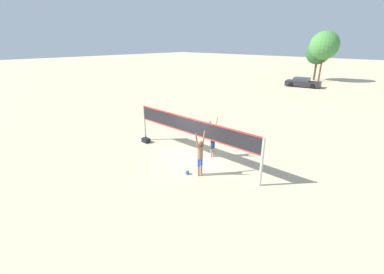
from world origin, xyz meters
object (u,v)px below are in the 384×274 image
Objects in this scene: tree_left_cluster at (318,53)px; tree_right_cluster at (324,46)px; player_blocker at (213,137)px; volleyball at (187,172)px; parked_car_mid at (303,83)px; gear_bag at (146,140)px; player_spiker at (200,153)px; volleyball_net at (192,130)px.

tree_right_cluster is at bearing -40.98° from tree_left_cluster.
player_blocker reaches higher than volleyball.
gear_bag is at bearing -98.90° from parked_car_mid.
player_spiker is at bearing -9.28° from gear_bag.
volleyball is 37.73m from tree_right_cluster.
volleyball is at bearing 125.76° from player_spiker.
player_blocker is 0.29× the size of tree_right_cluster.
tree_left_cluster is at bearing 92.95° from gear_bag.
parked_car_mid is 0.64× the size of tree_right_cluster.
tree_left_cluster is at bearing 100.23° from volleyball.
player_spiker is 37.31m from tree_right_cluster.
gear_bag is (-4.94, 1.26, 0.03)m from volleyball.
volleyball_net reaches higher than parked_car_mid.
volleyball is at bearing -81.10° from tree_right_cluster.
volleyball is at bearing -89.60° from parked_car_mid.
volleyball is at bearing -14.35° from gear_bag.
volleyball_net is 40.58× the size of volleyball.
player_blocker is 4.21× the size of gear_bag.
volleyball is 0.03× the size of tree_left_cluster.
tree_right_cluster is at bearing 97.59° from volleyball_net.
player_spiker reaches higher than volleyball.
player_blocker is 4.84m from gear_bag.
player_blocker is 36.04m from tree_left_cluster.
volleyball_net reaches higher than player_blocker.
volleyball_net is 1.74× the size of parked_car_mid.
gear_bag is 0.11× the size of parked_car_mid.
gear_bag is 0.07× the size of tree_right_cluster.
volleyball_net is 35.92m from tree_right_cluster.
player_spiker is 5.63m from gear_bag.
gear_bag is at bearing -176.56° from volleyball_net.
tree_left_cluster reaches higher than gear_bag.
player_blocker is at bearing -79.65° from tree_left_cluster.
tree_left_cluster reaches higher than player_spiker.
tree_left_cluster is (-1.14, 8.01, 3.79)m from parked_car_mid.
tree_left_cluster reaches higher than parked_car_mid.
player_blocker is 0.36× the size of tree_left_cluster.
volleyball_net is at bearing -34.32° from player_blocker.
player_spiker is 1.26m from volleyball.
player_blocker is 0.46× the size of parked_car_mid.
gear_bag is at bearing 165.65° from volleyball.
tree_left_cluster is (-5.77, 36.31, 2.68)m from volleyball_net.
player_spiker is 4.22× the size of gear_bag.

